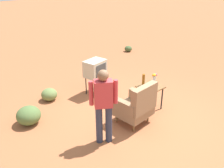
{
  "coord_description": "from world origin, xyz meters",
  "views": [
    {
      "loc": [
        3.76,
        3.21,
        3.28
      ],
      "look_at": [
        0.06,
        -1.02,
        0.65
      ],
      "focal_mm": 38.23,
      "sensor_mm": 36.0,
      "label": 1
    }
  ],
  "objects_px": {
    "side_table": "(150,90)",
    "soda_can_blue": "(151,85)",
    "armchair": "(136,105)",
    "tv_on_stand": "(95,69)",
    "person_standing": "(104,103)",
    "flower_vase": "(154,78)",
    "bottle_tall_amber": "(143,80)"
  },
  "relations": [
    {
      "from": "armchair",
      "to": "soda_can_blue",
      "type": "xyz_separation_m",
      "value": [
        -0.75,
        -0.22,
        0.21
      ]
    },
    {
      "from": "tv_on_stand",
      "to": "flower_vase",
      "type": "xyz_separation_m",
      "value": [
        -0.74,
        1.57,
        0.02
      ]
    },
    {
      "from": "tv_on_stand",
      "to": "flower_vase",
      "type": "bearing_deg",
      "value": 115.23
    },
    {
      "from": "armchair",
      "to": "side_table",
      "type": "distance_m",
      "value": 0.82
    },
    {
      "from": "side_table",
      "to": "bottle_tall_amber",
      "type": "relative_size",
      "value": 2.17
    },
    {
      "from": "side_table",
      "to": "tv_on_stand",
      "type": "height_order",
      "value": "tv_on_stand"
    },
    {
      "from": "tv_on_stand",
      "to": "person_standing",
      "type": "bearing_deg",
      "value": 56.85
    },
    {
      "from": "side_table",
      "to": "soda_can_blue",
      "type": "bearing_deg",
      "value": 41.83
    },
    {
      "from": "flower_vase",
      "to": "side_table",
      "type": "bearing_deg",
      "value": 18.15
    },
    {
      "from": "person_standing",
      "to": "flower_vase",
      "type": "distance_m",
      "value": 2.02
    },
    {
      "from": "tv_on_stand",
      "to": "soda_can_blue",
      "type": "distance_m",
      "value": 1.74
    },
    {
      "from": "armchair",
      "to": "side_table",
      "type": "bearing_deg",
      "value": -162.65
    },
    {
      "from": "side_table",
      "to": "person_standing",
      "type": "bearing_deg",
      "value": 8.61
    },
    {
      "from": "tv_on_stand",
      "to": "armchair",
      "type": "bearing_deg",
      "value": 82.08
    },
    {
      "from": "side_table",
      "to": "soda_can_blue",
      "type": "xyz_separation_m",
      "value": [
        0.03,
        0.03,
        0.16
      ]
    },
    {
      "from": "side_table",
      "to": "flower_vase",
      "type": "xyz_separation_m",
      "value": [
        -0.22,
        -0.07,
        0.25
      ]
    },
    {
      "from": "side_table",
      "to": "soda_can_blue",
      "type": "distance_m",
      "value": 0.16
    },
    {
      "from": "soda_can_blue",
      "to": "flower_vase",
      "type": "height_order",
      "value": "flower_vase"
    },
    {
      "from": "side_table",
      "to": "soda_can_blue",
      "type": "height_order",
      "value": "soda_can_blue"
    },
    {
      "from": "tv_on_stand",
      "to": "bottle_tall_amber",
      "type": "bearing_deg",
      "value": 106.5
    },
    {
      "from": "armchair",
      "to": "flower_vase",
      "type": "xyz_separation_m",
      "value": [
        -1.0,
        -0.32,
        0.3
      ]
    },
    {
      "from": "armchair",
      "to": "tv_on_stand",
      "type": "xyz_separation_m",
      "value": [
        -0.26,
        -1.88,
        0.28
      ]
    },
    {
      "from": "side_table",
      "to": "soda_can_blue",
      "type": "relative_size",
      "value": 5.32
    },
    {
      "from": "armchair",
      "to": "tv_on_stand",
      "type": "bearing_deg",
      "value": -97.92
    },
    {
      "from": "tv_on_stand",
      "to": "person_standing",
      "type": "height_order",
      "value": "person_standing"
    },
    {
      "from": "flower_vase",
      "to": "bottle_tall_amber",
      "type": "bearing_deg",
      "value": -19.16
    },
    {
      "from": "armchair",
      "to": "flower_vase",
      "type": "distance_m",
      "value": 1.09
    },
    {
      "from": "armchair",
      "to": "person_standing",
      "type": "relative_size",
      "value": 0.65
    },
    {
      "from": "person_standing",
      "to": "soda_can_blue",
      "type": "distance_m",
      "value": 1.76
    },
    {
      "from": "flower_vase",
      "to": "tv_on_stand",
      "type": "bearing_deg",
      "value": -64.77
    },
    {
      "from": "bottle_tall_amber",
      "to": "side_table",
      "type": "bearing_deg",
      "value": 114.55
    },
    {
      "from": "side_table",
      "to": "flower_vase",
      "type": "distance_m",
      "value": 0.34
    }
  ]
}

